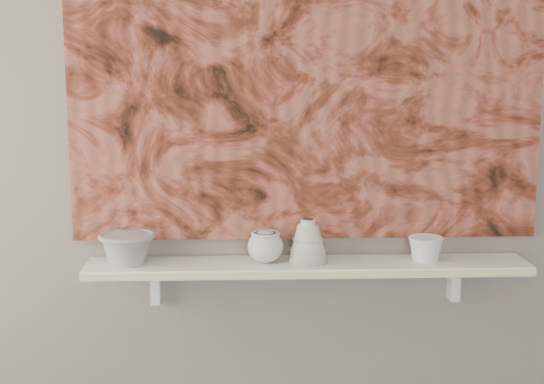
{
  "coord_description": "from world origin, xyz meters",
  "views": [
    {
      "loc": [
        -0.2,
        -0.81,
        1.57
      ],
      "look_at": [
        -0.11,
        1.49,
        1.16
      ],
      "focal_mm": 50.0,
      "sensor_mm": 36.0,
      "label": 1
    }
  ],
  "objects_px": {
    "shelf": "(308,267)",
    "cup_cream": "(265,247)",
    "bowl_grey": "(127,248)",
    "painting": "(307,67)",
    "bell_vessel": "(308,241)",
    "bowl_white": "(426,249)"
  },
  "relations": [
    {
      "from": "bowl_grey",
      "to": "bowl_white",
      "type": "height_order",
      "value": "bowl_grey"
    },
    {
      "from": "cup_cream",
      "to": "bell_vessel",
      "type": "relative_size",
      "value": 0.81
    },
    {
      "from": "bowl_grey",
      "to": "bowl_white",
      "type": "relative_size",
      "value": 1.6
    },
    {
      "from": "bowl_white",
      "to": "bowl_grey",
      "type": "bearing_deg",
      "value": 180.0
    },
    {
      "from": "bowl_grey",
      "to": "bowl_white",
      "type": "distance_m",
      "value": 0.94
    },
    {
      "from": "bell_vessel",
      "to": "shelf",
      "type": "bearing_deg",
      "value": 0.0
    },
    {
      "from": "painting",
      "to": "cup_cream",
      "type": "bearing_deg",
      "value": -149.16
    },
    {
      "from": "cup_cream",
      "to": "bell_vessel",
      "type": "height_order",
      "value": "bell_vessel"
    },
    {
      "from": "painting",
      "to": "bowl_grey",
      "type": "relative_size",
      "value": 8.53
    },
    {
      "from": "shelf",
      "to": "bowl_white",
      "type": "relative_size",
      "value": 12.72
    },
    {
      "from": "cup_cream",
      "to": "bowl_white",
      "type": "xyz_separation_m",
      "value": [
        0.51,
        0.0,
        -0.01
      ]
    },
    {
      "from": "painting",
      "to": "bowl_grey",
      "type": "distance_m",
      "value": 0.8
    },
    {
      "from": "shelf",
      "to": "bell_vessel",
      "type": "xyz_separation_m",
      "value": [
        -0.0,
        0.0,
        0.08
      ]
    },
    {
      "from": "shelf",
      "to": "cup_cream",
      "type": "xyz_separation_m",
      "value": [
        -0.13,
        0.0,
        0.07
      ]
    },
    {
      "from": "bell_vessel",
      "to": "cup_cream",
      "type": "bearing_deg",
      "value": 180.0
    },
    {
      "from": "shelf",
      "to": "cup_cream",
      "type": "relative_size",
      "value": 12.43
    },
    {
      "from": "bowl_grey",
      "to": "cup_cream",
      "type": "xyz_separation_m",
      "value": [
        0.43,
        0.0,
        0.0
      ]
    },
    {
      "from": "painting",
      "to": "cup_cream",
      "type": "distance_m",
      "value": 0.58
    },
    {
      "from": "bowl_grey",
      "to": "bowl_white",
      "type": "bearing_deg",
      "value": 0.0
    },
    {
      "from": "bowl_grey",
      "to": "cup_cream",
      "type": "height_order",
      "value": "cup_cream"
    },
    {
      "from": "bowl_grey",
      "to": "painting",
      "type": "bearing_deg",
      "value": 8.06
    },
    {
      "from": "painting",
      "to": "bell_vessel",
      "type": "xyz_separation_m",
      "value": [
        -0.0,
        -0.08,
        -0.54
      ]
    }
  ]
}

